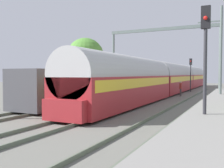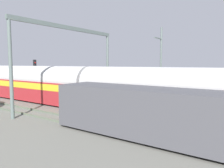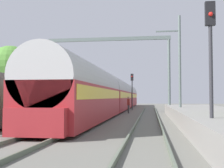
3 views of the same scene
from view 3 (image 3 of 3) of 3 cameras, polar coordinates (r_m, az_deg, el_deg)
The scene contains 12 objects.
ground at distance 15.74m, azimuth -8.55°, elevation -8.68°, with size 120.00×120.00×0.00m, color #65645D.
track_west at distance 15.73m, azimuth -8.55°, elevation -8.39°, with size 1.52×60.00×0.16m.
track_east at distance 15.11m, azimuth 7.05°, elevation -8.64°, with size 1.52×60.00×0.16m.
platform at distance 17.45m, azimuth 19.84°, elevation -6.47°, with size 4.40×28.00×0.90m.
passenger_train at distance 35.34m, azimuth 0.62°, elevation -2.12°, with size 2.93×49.20×3.82m.
freight_car at distance 20.08m, azimuth -17.52°, elevation -3.06°, with size 2.80×13.00×2.70m.
person_crossing at distance 29.74m, azimuth 3.29°, elevation -3.84°, with size 0.25×0.41×1.73m.
railway_signal_near at distance 11.36m, azimuth 18.95°, elevation 5.98°, with size 0.36×0.30×5.24m.
railway_signal_far at distance 37.75m, azimuth 3.99°, elevation -0.51°, with size 0.36×0.30×4.73m.
catenary_gantry at distance 29.84m, azimuth -0.77°, elevation 5.06°, with size 12.77×0.28×7.86m.
catenary_pole_east_mid at distance 22.79m, azimuth 13.15°, elevation 3.70°, with size 1.90×0.20×8.00m.
tree_west_background at distance 37.13m, azimuth -19.46°, elevation 2.87°, with size 5.56×5.56×7.91m.
Camera 3 is at (4.37, -15.03, 1.68)m, focal length 46.17 mm.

